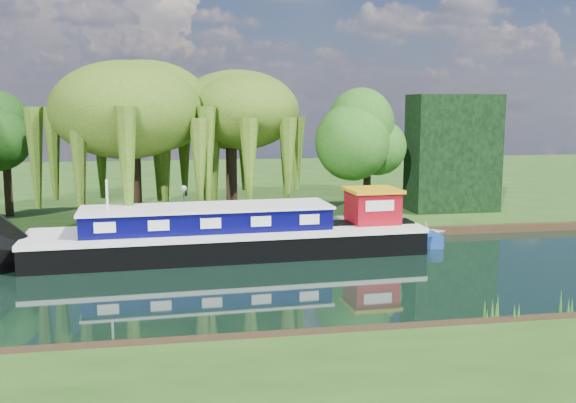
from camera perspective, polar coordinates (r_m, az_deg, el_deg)
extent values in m
plane|color=black|center=(28.68, -9.79, -7.14)|extent=(120.00, 120.00, 0.00)
cube|color=#1D4011|center=(62.08, -10.03, 1.47)|extent=(120.00, 52.00, 0.45)
cube|color=black|center=(33.48, -5.22, -3.90)|extent=(20.27, 5.37, 1.34)
cube|color=silver|center=(33.32, -5.24, -2.59)|extent=(20.38, 5.46, 0.25)
cube|color=#04043B|center=(33.08, -7.17, -1.53)|extent=(12.59, 3.77, 1.06)
cube|color=silver|center=(32.98, -7.19, -0.51)|extent=(12.82, 4.01, 0.13)
cube|color=maroon|center=(35.01, 7.52, -0.48)|extent=(2.56, 2.56, 1.67)
cube|color=#C78D0E|center=(34.88, 7.54, 1.03)|extent=(2.85, 2.85, 0.18)
cylinder|color=silver|center=(32.86, -15.75, -0.42)|extent=(0.11, 0.11, 2.68)
cube|color=navy|center=(34.87, 4.78, -3.74)|extent=(10.95, 2.06, 0.82)
cube|color=navy|center=(34.72, 4.80, -2.53)|extent=(7.66, 1.53, 0.68)
cube|color=black|center=(34.65, 4.81, -1.90)|extent=(7.76, 1.62, 0.09)
cube|color=silver|center=(33.48, 0.31, -2.85)|extent=(0.55, 0.06, 0.29)
cube|color=silver|center=(33.83, 3.50, -2.75)|extent=(0.55, 0.06, 0.29)
cube|color=silver|center=(34.29, 6.63, -2.64)|extent=(0.55, 0.06, 0.29)
cube|color=silver|center=(34.84, 9.66, -2.52)|extent=(0.55, 0.06, 0.29)
imported|color=silver|center=(38.61, 12.27, -3.16)|extent=(2.50, 2.31, 1.08)
cylinder|color=black|center=(39.54, -13.40, 1.87)|extent=(0.73, 0.73, 5.64)
ellipsoid|color=#305111|center=(39.30, -13.61, 7.78)|extent=(7.87, 7.87, 5.09)
cylinder|color=black|center=(40.76, -5.03, 1.93)|extent=(0.73, 0.73, 5.17)
ellipsoid|color=#305111|center=(40.51, -5.10, 7.19)|extent=(7.06, 7.06, 4.56)
cylinder|color=black|center=(46.09, -23.69, 2.42)|extent=(0.47, 0.47, 5.84)
ellipsoid|color=black|center=(45.93, -23.87, 5.39)|extent=(4.68, 4.68, 4.68)
cylinder|color=black|center=(42.75, 7.05, 2.42)|extent=(0.50, 0.50, 5.49)
ellipsoid|color=#1E5114|center=(42.57, 7.11, 5.43)|extent=(4.39, 4.39, 4.39)
cube|color=black|center=(45.88, 14.43, 4.20)|extent=(6.00, 3.00, 8.00)
cylinder|color=silver|center=(38.62, -9.22, -0.73)|extent=(0.10, 0.10, 2.20)
sphere|color=white|center=(38.44, -9.27, 1.15)|extent=(0.36, 0.36, 0.36)
cylinder|color=silver|center=(36.87, -16.16, -2.35)|extent=(0.16, 0.16, 1.00)
cylinder|color=silver|center=(36.78, -5.25, -2.07)|extent=(0.16, 0.16, 1.00)
cylinder|color=silver|center=(37.75, 3.87, -1.78)|extent=(0.16, 0.16, 1.00)
cone|color=#235717|center=(25.46, 24.09, -8.49)|extent=(1.20, 1.20, 1.10)
cone|color=#235717|center=(23.86, 18.17, -9.29)|extent=(1.20, 1.20, 1.10)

